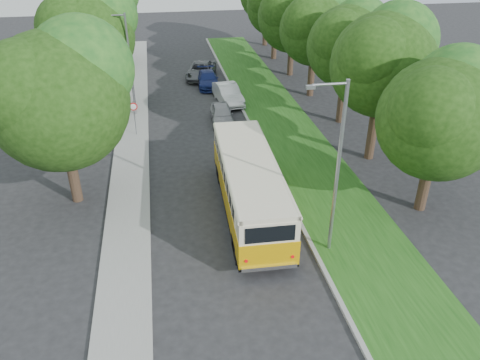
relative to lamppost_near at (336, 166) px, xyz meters
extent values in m
plane|color=#232326|center=(-4.21, 2.50, -4.37)|extent=(120.00, 120.00, 0.00)
cube|color=gray|center=(-0.61, 7.50, -4.29)|extent=(0.20, 70.00, 0.15)
cube|color=#1C4B14|center=(1.74, 7.50, -4.30)|extent=(4.50, 70.00, 0.13)
cube|color=gray|center=(-9.01, 7.50, -4.31)|extent=(2.20, 70.00, 0.12)
cylinder|color=#332319|center=(5.95, 2.50, -2.70)|extent=(0.56, 0.56, 3.35)
sphere|color=#18380C|center=(5.95, 2.50, 0.58)|extent=(5.85, 5.85, 5.85)
sphere|color=#18380C|center=(6.97, 3.08, 1.75)|extent=(4.38, 4.38, 4.38)
sphere|color=#18380C|center=(5.07, 1.77, 1.32)|extent=(4.09, 4.09, 4.09)
cylinder|color=#332319|center=(5.75, 8.50, -2.24)|extent=(0.56, 0.56, 4.26)
sphere|color=#18380C|center=(5.75, 8.50, 1.54)|extent=(5.98, 5.98, 5.98)
sphere|color=#18380C|center=(6.80, 9.10, 2.73)|extent=(4.49, 4.49, 4.49)
sphere|color=#18380C|center=(4.86, 7.75, 2.29)|extent=(4.19, 4.19, 4.19)
cylinder|color=#332319|center=(6.08, 14.50, -2.39)|extent=(0.56, 0.56, 3.95)
sphere|color=#18380C|center=(6.08, 14.50, 1.13)|extent=(5.61, 5.61, 5.61)
sphere|color=#18380C|center=(7.06, 15.06, 2.25)|extent=(4.21, 4.21, 4.21)
sphere|color=#18380C|center=(5.24, 13.80, 1.83)|extent=(3.92, 3.92, 3.92)
cylinder|color=#332319|center=(5.69, 20.50, -2.44)|extent=(0.56, 0.56, 3.86)
sphere|color=#18380C|center=(5.69, 20.50, 1.05)|extent=(5.64, 5.64, 5.64)
sphere|color=#18380C|center=(6.68, 21.06, 2.17)|extent=(4.23, 4.23, 4.23)
sphere|color=#18380C|center=(4.85, 19.80, 1.75)|extent=(3.95, 3.95, 3.95)
cylinder|color=#332319|center=(5.59, 26.50, -2.58)|extent=(0.56, 0.56, 3.58)
sphere|color=#18380C|center=(5.59, 26.50, 0.96)|extent=(6.36, 6.36, 6.36)
sphere|color=#18380C|center=(6.70, 27.14, 2.23)|extent=(4.77, 4.77, 4.77)
sphere|color=#18380C|center=(4.64, 25.71, 1.75)|extent=(4.45, 4.45, 4.45)
cylinder|color=#332319|center=(5.46, 32.50, -2.53)|extent=(0.56, 0.56, 3.68)
sphere|color=#18380C|center=(5.46, 32.50, 0.94)|extent=(5.91, 5.91, 5.91)
sphere|color=#18380C|center=(4.57, 31.76, 1.68)|extent=(4.14, 4.14, 4.14)
cylinder|color=#332319|center=(5.84, 38.50, -2.34)|extent=(0.56, 0.56, 4.05)
cylinder|color=#332319|center=(-11.71, 6.50, -2.53)|extent=(0.56, 0.56, 3.68)
sphere|color=#18380C|center=(-11.71, 6.50, 1.18)|extent=(6.80, 6.80, 6.80)
sphere|color=#18380C|center=(-10.52, 7.18, 2.54)|extent=(5.10, 5.10, 5.10)
sphere|color=#18380C|center=(-12.73, 5.65, 2.03)|extent=(4.76, 4.76, 4.76)
cylinder|color=#332319|center=(-11.71, 20.50, -2.53)|extent=(0.56, 0.56, 3.68)
sphere|color=#18380C|center=(-11.71, 20.50, 1.18)|extent=(6.80, 6.80, 6.80)
sphere|color=#18380C|center=(-10.52, 21.18, 2.54)|extent=(5.10, 5.10, 5.10)
sphere|color=#18380C|center=(-12.73, 19.65, 2.03)|extent=(4.76, 4.76, 4.76)
cylinder|color=#332319|center=(-11.71, 32.50, -2.53)|extent=(0.56, 0.56, 3.68)
sphere|color=#18380C|center=(-11.71, 32.50, 1.18)|extent=(6.80, 6.80, 6.80)
sphere|color=#18380C|center=(-12.73, 31.65, 2.03)|extent=(4.76, 4.76, 4.76)
cylinder|color=gray|center=(0.09, 0.00, -0.37)|extent=(0.16, 0.16, 8.00)
cylinder|color=gray|center=(-0.61, 0.00, 3.48)|extent=(1.40, 0.10, 0.10)
cube|color=gray|center=(-1.36, 0.00, 3.41)|extent=(0.35, 0.16, 0.14)
cylinder|color=gray|center=(-8.81, 18.50, -0.62)|extent=(0.16, 0.16, 7.50)
cylinder|color=gray|center=(-9.51, 18.50, 2.98)|extent=(1.40, 0.10, 0.10)
cube|color=gray|center=(-10.26, 18.50, 2.91)|extent=(0.35, 0.16, 0.14)
cylinder|color=gray|center=(-8.71, 14.50, -3.12)|extent=(0.06, 0.06, 2.50)
cone|color=red|center=(-8.71, 14.46, -2.22)|extent=(0.56, 0.02, 0.56)
cone|color=white|center=(-8.71, 14.44, -2.22)|extent=(0.40, 0.02, 0.40)
imported|color=#9E9FA3|center=(-2.53, 15.84, -3.71)|extent=(1.75, 3.96, 1.32)
imported|color=silver|center=(-1.44, 19.90, -3.61)|extent=(2.14, 4.75, 1.51)
imported|color=navy|center=(-2.57, 24.40, -3.72)|extent=(1.93, 4.53, 1.30)
imported|color=#55575C|center=(-2.88, 26.98, -3.65)|extent=(3.55, 5.56, 1.43)
camera|label=1|loc=(-6.89, -16.04, 8.94)|focal=35.00mm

